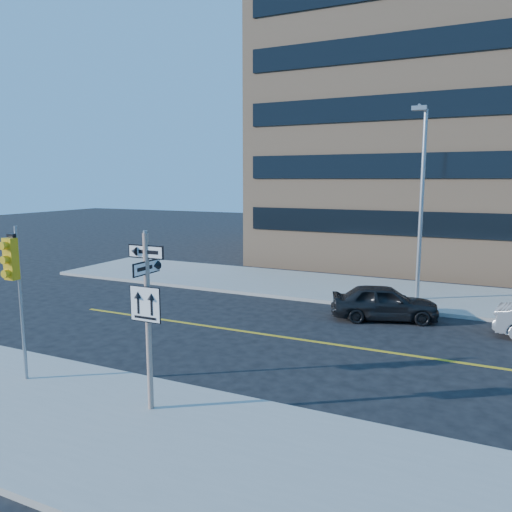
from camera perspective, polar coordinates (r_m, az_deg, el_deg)
The scene contains 6 objects.
ground at distance 14.05m, azimuth -5.53°, elevation -13.46°, with size 120.00×120.00×0.00m, color black.
sign_pole at distance 11.30m, azimuth -12.30°, elevation -6.14°, with size 0.92×0.92×4.06m.
traffic_signal at distance 13.86m, azimuth -26.00°, elevation -1.58°, with size 0.32×0.45×4.00m.
parked_car_a at distance 19.64m, azimuth 14.44°, elevation -5.14°, with size 3.98×1.60×1.35m, color black.
streetlight_a at distance 22.06m, azimuth 18.37°, elevation 6.90°, with size 0.55×2.25×8.00m.
building_brick at distance 36.62m, azimuth 18.37°, elevation 14.13°, with size 18.00×18.00×18.00m, color tan.
Camera 1 is at (6.73, -11.13, 5.31)m, focal length 35.00 mm.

